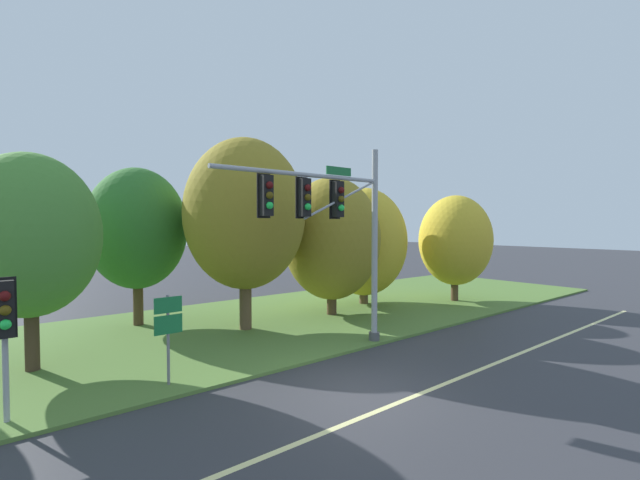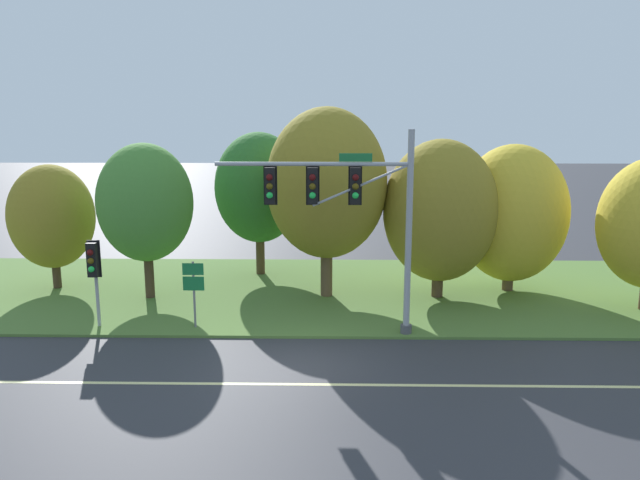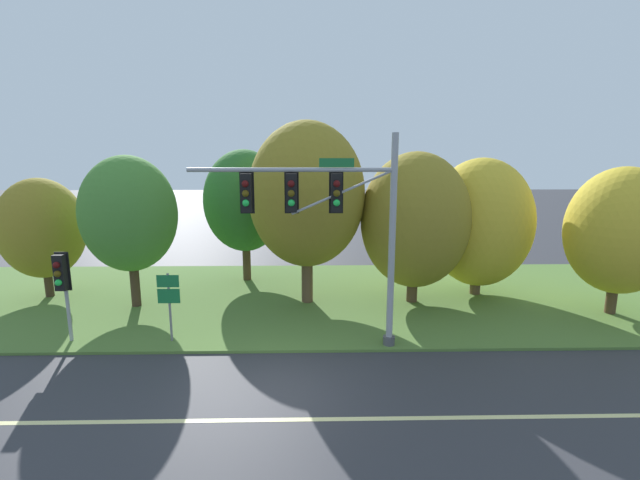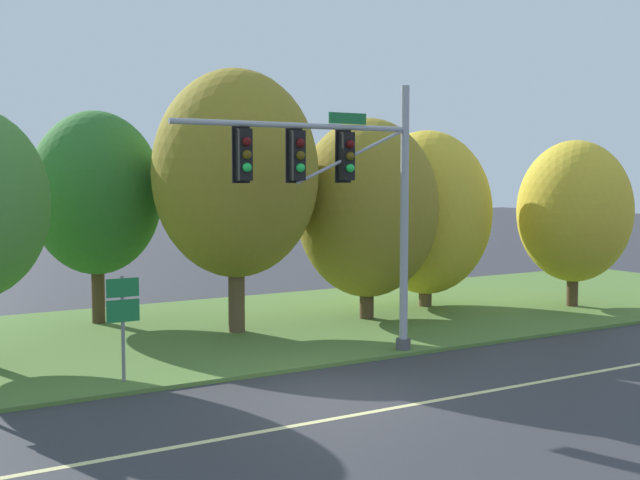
# 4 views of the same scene
# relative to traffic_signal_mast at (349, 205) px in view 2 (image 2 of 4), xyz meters

# --- Properties ---
(ground_plane) EXTENTS (160.00, 160.00, 0.00)m
(ground_plane) POSITION_rel_traffic_signal_mast_xyz_m (-1.77, -2.88, -4.62)
(ground_plane) COLOR #333338
(lane_stripe) EXTENTS (36.00, 0.16, 0.01)m
(lane_stripe) POSITION_rel_traffic_signal_mast_xyz_m (-1.77, -4.08, -4.62)
(lane_stripe) COLOR beige
(lane_stripe) RESTS_ON ground
(grass_verge) EXTENTS (48.00, 11.50, 0.10)m
(grass_verge) POSITION_rel_traffic_signal_mast_xyz_m (-1.77, 5.37, -4.57)
(grass_verge) COLOR #517533
(grass_verge) RESTS_ON ground
(traffic_signal_mast) EXTENTS (6.73, 0.49, 7.05)m
(traffic_signal_mast) POSITION_rel_traffic_signal_mast_xyz_m (0.00, 0.00, 0.00)
(traffic_signal_mast) COLOR #9EA0A5
(traffic_signal_mast) RESTS_ON grass_verge
(pedestrian_signal_near_kerb) EXTENTS (0.46, 0.55, 3.17)m
(pedestrian_signal_near_kerb) POSITION_rel_traffic_signal_mast_xyz_m (-9.01, 0.40, -2.21)
(pedestrian_signal_near_kerb) COLOR #9EA0A5
(pedestrian_signal_near_kerb) RESTS_ON grass_verge
(route_sign_post) EXTENTS (0.76, 0.08, 2.42)m
(route_sign_post) POSITION_rel_traffic_signal_mast_xyz_m (-5.49, 0.46, -2.93)
(route_sign_post) COLOR slate
(route_sign_post) RESTS_ON grass_verge
(tree_nearest_road) EXTENTS (3.60, 3.60, 5.43)m
(tree_nearest_road) POSITION_rel_traffic_signal_mast_xyz_m (-12.71, 5.56, -1.35)
(tree_nearest_road) COLOR #423021
(tree_nearest_road) RESTS_ON grass_verge
(tree_left_of_mast) EXTENTS (3.87, 3.87, 6.41)m
(tree_left_of_mast) POSITION_rel_traffic_signal_mast_xyz_m (-8.18, 4.18, -0.54)
(tree_left_of_mast) COLOR #423021
(tree_left_of_mast) RESTS_ON grass_verge
(tree_behind_signpost) EXTENTS (4.13, 4.13, 6.73)m
(tree_behind_signpost) POSITION_rel_traffic_signal_mast_xyz_m (-3.99, 8.17, -0.39)
(tree_behind_signpost) COLOR #4C3823
(tree_behind_signpost) RESTS_ON grass_verge
(tree_mid_verge) EXTENTS (4.94, 4.94, 7.84)m
(tree_mid_verge) POSITION_rel_traffic_signal_mast_xyz_m (-0.80, 4.59, 0.21)
(tree_mid_verge) COLOR brown
(tree_mid_verge) RESTS_ON grass_verge
(tree_tall_centre) EXTENTS (4.67, 4.67, 6.57)m
(tree_tall_centre) POSITION_rel_traffic_signal_mast_xyz_m (3.85, 4.52, -0.88)
(tree_tall_centre) COLOR #4C3823
(tree_tall_centre) RESTS_ON grass_verge
(tree_right_far) EXTENTS (4.68, 4.68, 6.31)m
(tree_right_far) POSITION_rel_traffic_signal_mast_xyz_m (7.09, 5.55, -1.15)
(tree_right_far) COLOR brown
(tree_right_far) RESTS_ON grass_verge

